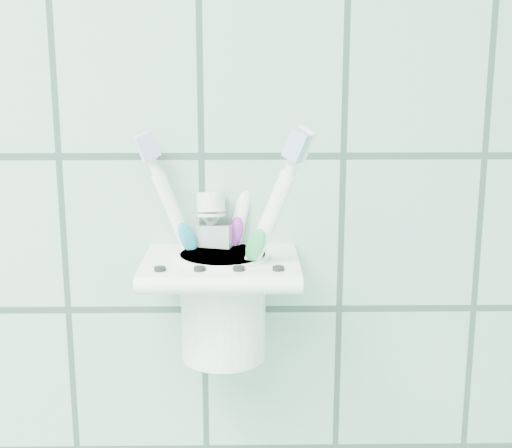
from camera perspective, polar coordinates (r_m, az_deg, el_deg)
holder_bracket at (r=0.62m, az=-2.83°, el=-3.56°), size 0.14×0.11×0.04m
cup at (r=0.64m, az=-2.64°, el=-6.20°), size 0.08×0.08×0.10m
toothbrush_pink at (r=0.64m, az=-2.32°, el=-0.72°), size 0.08×0.03×0.20m
toothbrush_blue at (r=0.63m, az=-3.78°, el=-0.92°), size 0.05×0.07×0.20m
toothbrush_orange at (r=0.62m, az=-3.31°, el=-0.23°), size 0.08×0.06×0.22m
toothpaste_tube at (r=0.64m, az=-3.42°, el=-2.81°), size 0.04×0.04×0.14m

